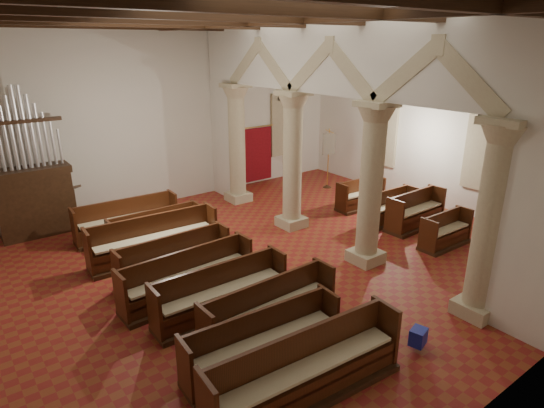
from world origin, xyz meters
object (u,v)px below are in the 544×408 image
Objects in this scene: lectern at (72,209)px; aisle_pew_0 at (445,235)px; pipe_organ at (32,189)px; nave_pew_0 at (307,378)px; processional_banner at (328,168)px.

lectern reaches higher than aisle_pew_0.
aisle_pew_0 is (7.84, -7.64, -0.23)m from lectern.
pipe_organ is 1.26× the size of nave_pew_0.
nave_pew_0 is at bearing -78.51° from pipe_organ.
pipe_organ is 1.92× the size of processional_banner.
pipe_organ is 2.61× the size of aisle_pew_0.
pipe_organ is at bearing -170.93° from processional_banner.
aisle_pew_0 is (-1.14, -5.90, -0.46)m from processional_banner.
pipe_organ reaches higher than nave_pew_0.
aisle_pew_0 is at bearing 20.39° from nave_pew_0.
processional_banner is 1.36× the size of aisle_pew_0.
pipe_organ is 3.28× the size of lectern.
lectern is 0.38× the size of nave_pew_0.
nave_pew_0 is 2.07× the size of aisle_pew_0.
processional_banner is 0.66× the size of nave_pew_0.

